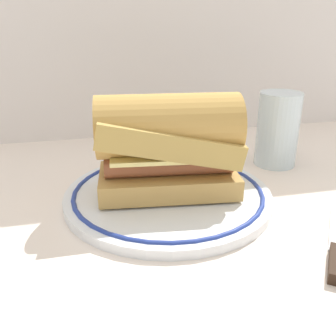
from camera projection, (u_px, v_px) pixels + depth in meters
name	position (u px, v px, depth m)	size (l,w,h in m)	color
ground_plane	(161.00, 205.00, 0.48)	(1.50, 1.50, 0.00)	silver
plate	(168.00, 194.00, 0.49)	(0.27, 0.27, 0.01)	white
sausage_sandwich	(168.00, 143.00, 0.46)	(0.18, 0.11, 0.12)	tan
drinking_glass	(277.00, 134.00, 0.59)	(0.06, 0.06, 0.12)	silver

